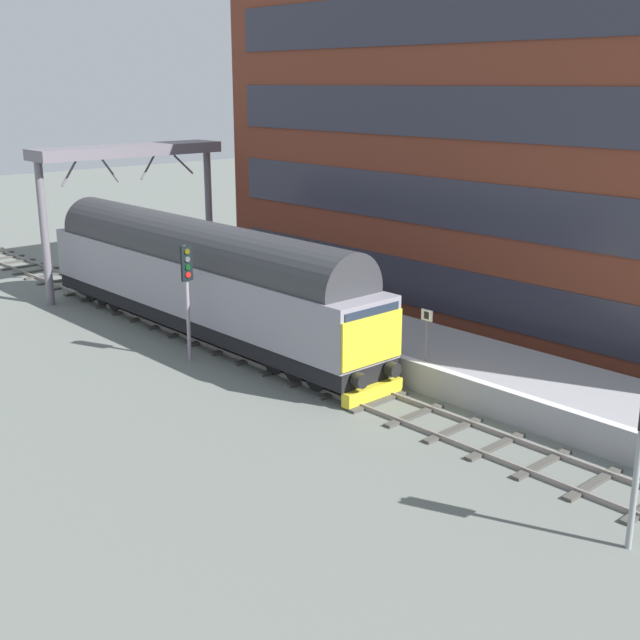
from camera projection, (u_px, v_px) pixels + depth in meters
ground_plane at (301, 373)px, 28.81m from camera, size 140.00×140.00×0.00m
track_main at (301, 372)px, 28.80m from camera, size 2.50×60.00×0.15m
station_platform at (373, 339)px, 31.00m from camera, size 4.00×44.00×1.01m
station_building at (514, 162)px, 31.66m from camera, size 4.44×30.16×13.66m
diesel_locomotive at (198, 275)px, 32.52m from camera, size 2.74×19.60×4.68m
signal_post_mid at (187, 286)px, 29.37m from camera, size 0.44×0.22×4.27m
platform_number_sign at (427, 327)px, 26.69m from camera, size 0.10×0.44×1.74m
waiting_passenger at (247, 274)px, 34.79m from camera, size 0.41×0.50×1.64m
overhead_footbridge at (129, 162)px, 38.89m from camera, size 9.30×2.00×6.96m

